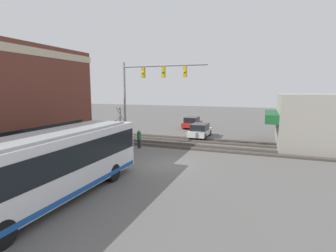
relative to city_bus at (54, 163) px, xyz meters
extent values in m
plane|color=#605E5B|center=(7.38, -2.80, -1.81)|extent=(120.00, 120.00, 0.00)
cube|color=black|center=(1.33, 4.75, -0.11)|extent=(13.38, 0.12, 2.20)
cube|color=gray|center=(17.79, -14.44, 0.58)|extent=(8.98, 8.29, 4.79)
cube|color=#19592D|center=(17.79, -9.75, 0.79)|extent=(6.29, 1.20, 0.80)
cube|color=silver|center=(0.01, 0.00, -0.02)|extent=(10.84, 2.55, 2.74)
cube|color=black|center=(0.01, 0.00, 0.40)|extent=(10.63, 2.59, 1.15)
cube|color=#194CA5|center=(0.01, 0.00, -1.21)|extent=(10.63, 2.58, 0.24)
cube|color=#A5A8AA|center=(0.01, 0.00, 1.41)|extent=(9.22, 2.17, 0.12)
cylinder|color=black|center=(3.23, 0.00, -1.31)|extent=(1.00, 2.57, 1.00)
cylinder|color=gray|center=(12.03, 3.03, 1.99)|extent=(0.20, 0.20, 7.60)
cylinder|color=gray|center=(12.03, -0.80, 5.39)|extent=(0.16, 7.66, 0.16)
cube|color=gold|center=(12.03, 1.11, 4.84)|extent=(0.30, 0.27, 0.90)
sphere|color=yellow|center=(11.86, 1.11, 4.84)|extent=(0.20, 0.20, 0.20)
cube|color=gold|center=(12.03, -0.80, 4.84)|extent=(0.30, 0.27, 0.90)
sphere|color=green|center=(11.86, -0.80, 4.84)|extent=(0.20, 0.20, 0.20)
cube|color=gold|center=(12.03, -2.72, 4.84)|extent=(0.30, 0.27, 0.90)
sphere|color=yellow|center=(11.86, -2.72, 4.84)|extent=(0.20, 0.20, 0.20)
cylinder|color=gray|center=(10.99, 2.94, -0.01)|extent=(0.14, 0.14, 3.60)
cube|color=white|center=(10.99, 2.94, 1.29)|extent=(1.41, 0.06, 1.41)
cube|color=white|center=(10.99, 2.94, 1.29)|extent=(1.41, 0.06, 1.41)
cylinder|color=#38383A|center=(10.99, 2.94, 0.49)|extent=(0.08, 0.90, 0.08)
sphere|color=red|center=(10.94, 2.49, 0.49)|extent=(0.28, 0.28, 0.28)
sphere|color=red|center=(10.94, 3.39, 0.49)|extent=(0.28, 0.28, 0.28)
cube|color=#332D28|center=(13.38, -2.80, -1.79)|extent=(2.60, 60.00, 0.03)
cube|color=#6B6056|center=(12.66, -2.80, -1.73)|extent=(0.07, 60.00, 0.15)
cube|color=#6B6056|center=(14.10, -2.80, -1.73)|extent=(0.07, 60.00, 0.15)
cube|color=#332D28|center=(16.58, -2.80, -1.79)|extent=(2.60, 60.00, 0.03)
cube|color=#6B6056|center=(15.86, -2.80, -1.73)|extent=(0.07, 60.00, 0.15)
cube|color=#6B6056|center=(17.30, -2.80, -1.73)|extent=(0.07, 60.00, 0.15)
cube|color=silver|center=(18.43, -2.60, -1.27)|extent=(4.32, 1.80, 0.56)
cube|color=black|center=(18.22, -2.60, -0.66)|extent=(2.38, 1.62, 0.67)
cylinder|color=black|center=(19.77, -2.60, -1.49)|extent=(0.64, 1.82, 0.64)
cylinder|color=black|center=(17.09, -2.60, -1.49)|extent=(0.64, 1.82, 0.64)
cube|color=#B21E19|center=(24.72, 0.00, -1.27)|extent=(4.25, 1.80, 0.56)
cube|color=black|center=(24.51, 0.00, -0.66)|extent=(2.34, 1.62, 0.67)
cylinder|color=black|center=(26.04, 0.00, -1.49)|extent=(0.64, 1.82, 0.64)
cylinder|color=black|center=(23.40, 0.00, -1.49)|extent=(0.64, 1.82, 0.64)
cylinder|color=black|center=(11.33, 1.28, -1.41)|extent=(0.28, 0.28, 0.79)
cylinder|color=#195933|center=(11.33, 1.28, -0.69)|extent=(0.34, 0.34, 0.66)
sphere|color=tan|center=(11.33, 1.28, -0.25)|extent=(0.21, 0.21, 0.21)
camera|label=1|loc=(-9.23, -9.07, 3.46)|focal=28.00mm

